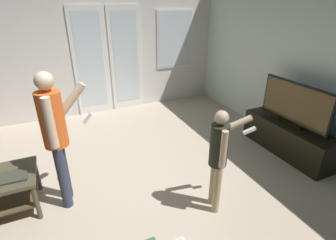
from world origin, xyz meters
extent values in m
cube|color=#C4AF97|center=(0.00, 0.00, -0.01)|extent=(6.02, 5.57, 0.02)
cube|color=silver|center=(0.00, 2.75, 1.39)|extent=(6.02, 0.06, 2.78)
cube|color=white|center=(0.25, 2.71, 1.04)|extent=(0.67, 0.02, 2.13)
cube|color=silver|center=(0.25, 2.70, 1.09)|extent=(0.51, 0.01, 1.83)
cube|color=white|center=(0.97, 2.71, 1.04)|extent=(0.67, 0.02, 2.13)
cube|color=silver|center=(0.97, 2.70, 1.09)|extent=(0.51, 0.01, 1.83)
cube|color=white|center=(2.09, 2.71, 1.39)|extent=(0.85, 0.02, 1.23)
cube|color=silver|center=(2.09, 2.70, 1.39)|extent=(0.79, 0.01, 1.17)
cube|color=silver|center=(2.98, 0.00, 1.39)|extent=(0.06, 5.57, 2.78)
cylinder|color=#4C4630|center=(-0.86, -0.04, 0.21)|extent=(0.05, 0.05, 0.43)
cylinder|color=#4C4630|center=(-0.86, 0.49, 0.21)|extent=(0.05, 0.05, 0.43)
cube|color=black|center=(2.66, -0.13, 0.24)|extent=(0.45, 1.47, 0.47)
cube|color=black|center=(2.66, -0.86, 0.26)|extent=(0.38, 0.02, 0.27)
cube|color=black|center=(2.66, -0.13, 0.49)|extent=(0.08, 0.41, 0.04)
cube|color=black|center=(2.66, -0.13, 0.81)|extent=(0.04, 1.16, 0.60)
cube|color=#4C3819|center=(2.64, -0.13, 0.81)|extent=(0.00, 1.11, 0.55)
cylinder|color=#33384E|center=(-0.57, 0.04, 0.38)|extent=(0.11, 0.11, 0.76)
cylinder|color=#33384E|center=(-0.55, 0.20, 0.38)|extent=(0.11, 0.11, 0.76)
cylinder|color=orange|center=(-0.56, 0.12, 1.06)|extent=(0.25, 0.25, 0.60)
sphere|color=beige|center=(-0.56, 0.12, 1.47)|extent=(0.18, 0.18, 0.18)
cylinder|color=beige|center=(-0.57, -0.05, 1.09)|extent=(0.09, 0.09, 0.53)
cylinder|color=beige|center=(-0.37, 0.27, 1.16)|extent=(0.42, 0.13, 0.46)
cube|color=white|center=(-0.20, 0.25, 0.95)|extent=(0.12, 0.05, 0.13)
cylinder|color=tan|center=(0.94, -0.74, 0.29)|extent=(0.08, 0.08, 0.59)
cylinder|color=tan|center=(0.97, -0.62, 0.29)|extent=(0.08, 0.08, 0.59)
cylinder|color=#292B20|center=(0.95, -0.68, 0.82)|extent=(0.19, 0.19, 0.46)
sphere|color=#CFAA8A|center=(0.95, -0.68, 1.13)|extent=(0.14, 0.14, 0.14)
cylinder|color=#CFAA8A|center=(0.92, -0.80, 0.84)|extent=(0.07, 0.07, 0.41)
cylinder|color=#CFAA8A|center=(1.17, -0.61, 0.97)|extent=(0.41, 0.17, 0.21)
cube|color=white|center=(1.35, -0.66, 0.89)|extent=(0.15, 0.08, 0.08)
cube|color=#393B2E|center=(-1.06, 0.15, 0.48)|extent=(0.33, 0.25, 0.02)
camera|label=1|loc=(-0.47, -2.53, 2.16)|focal=27.48mm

